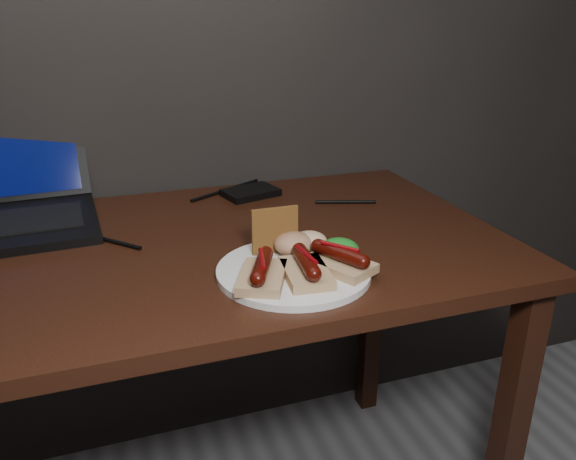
# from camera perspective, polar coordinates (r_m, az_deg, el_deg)

# --- Properties ---
(desk) EXTENTS (1.40, 0.70, 0.75)m
(desk) POSITION_cam_1_polar(r_m,az_deg,el_deg) (1.12, -14.07, -6.15)
(desk) COLOR #33190C
(desk) RESTS_ON ground
(hard_drive) EXTENTS (0.14, 0.12, 0.02)m
(hard_drive) POSITION_cam_1_polar(r_m,az_deg,el_deg) (1.36, -3.83, 3.83)
(hard_drive) COLOR black
(hard_drive) RESTS_ON desk
(desk_cables) EXTENTS (1.06, 0.36, 0.01)m
(desk_cables) POSITION_cam_1_polar(r_m,az_deg,el_deg) (1.24, -14.80, 1.15)
(desk_cables) COLOR black
(desk_cables) RESTS_ON desk
(plate) EXTENTS (0.31, 0.31, 0.01)m
(plate) POSITION_cam_1_polar(r_m,az_deg,el_deg) (0.96, 0.58, -4.19)
(plate) COLOR silver
(plate) RESTS_ON desk
(bread_sausage_left) EXTENTS (0.11, 0.13, 0.04)m
(bread_sausage_left) POSITION_cam_1_polar(r_m,az_deg,el_deg) (0.90, -2.65, -4.30)
(bread_sausage_left) COLOR tan
(bread_sausage_left) RESTS_ON plate
(bread_sausage_center) EXTENTS (0.08, 0.12, 0.04)m
(bread_sausage_center) POSITION_cam_1_polar(r_m,az_deg,el_deg) (0.92, 1.86, -3.87)
(bread_sausage_center) COLOR tan
(bread_sausage_center) RESTS_ON plate
(bread_sausage_right) EXTENTS (0.12, 0.13, 0.04)m
(bread_sausage_right) POSITION_cam_1_polar(r_m,az_deg,el_deg) (0.95, 5.25, -3.04)
(bread_sausage_right) COLOR tan
(bread_sausage_right) RESTS_ON plate
(crispbread) EXTENTS (0.09, 0.01, 0.08)m
(crispbread) POSITION_cam_1_polar(r_m,az_deg,el_deg) (1.00, -1.33, -0.03)
(crispbread) COLOR #935828
(crispbread) RESTS_ON plate
(salad_greens) EXTENTS (0.07, 0.07, 0.04)m
(salad_greens) POSITION_cam_1_polar(r_m,az_deg,el_deg) (0.98, 5.24, -2.04)
(salad_greens) COLOR #125D19
(salad_greens) RESTS_ON plate
(salsa_mound) EXTENTS (0.07, 0.07, 0.04)m
(salsa_mound) POSITION_cam_1_polar(r_m,az_deg,el_deg) (1.00, 0.61, -1.41)
(salsa_mound) COLOR maroon
(salsa_mound) RESTS_ON plate
(coleslaw_mound) EXTENTS (0.06, 0.06, 0.04)m
(coleslaw_mound) POSITION_cam_1_polar(r_m,az_deg,el_deg) (1.01, 2.21, -1.18)
(coleslaw_mound) COLOR beige
(coleslaw_mound) RESTS_ON plate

